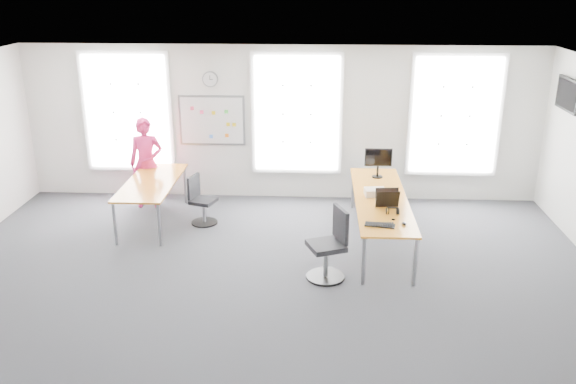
# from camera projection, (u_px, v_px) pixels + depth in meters

# --- Properties ---
(floor) EXTENTS (10.00, 10.00, 0.00)m
(floor) POSITION_uv_depth(u_px,v_px,m) (264.00, 294.00, 8.53)
(floor) COLOR #29292E
(floor) RESTS_ON ground
(ceiling) EXTENTS (10.00, 10.00, 0.00)m
(ceiling) POSITION_uv_depth(u_px,v_px,m) (261.00, 80.00, 7.52)
(ceiling) COLOR white
(ceiling) RESTS_ON ground
(wall_back) EXTENTS (10.00, 0.00, 10.00)m
(wall_back) POSITION_uv_depth(u_px,v_px,m) (281.00, 124.00, 11.79)
(wall_back) COLOR white
(wall_back) RESTS_ON ground
(window_left) EXTENTS (1.60, 0.06, 2.20)m
(window_left) POSITION_uv_depth(u_px,v_px,m) (127.00, 112.00, 11.83)
(window_left) COLOR silver
(window_left) RESTS_ON wall_back
(window_mid) EXTENTS (1.60, 0.06, 2.20)m
(window_mid) POSITION_uv_depth(u_px,v_px,m) (297.00, 114.00, 11.68)
(window_mid) COLOR silver
(window_mid) RESTS_ON wall_back
(window_right) EXTENTS (1.60, 0.06, 2.20)m
(window_right) POSITION_uv_depth(u_px,v_px,m) (455.00, 116.00, 11.53)
(window_right) COLOR silver
(window_right) RESTS_ON wall_back
(desk_right) EXTENTS (0.85, 3.19, 0.78)m
(desk_right) POSITION_uv_depth(u_px,v_px,m) (381.00, 200.00, 9.99)
(desk_right) COLOR orange
(desk_right) RESTS_ON ground
(desk_left) EXTENTS (0.86, 2.14, 0.78)m
(desk_left) POSITION_uv_depth(u_px,v_px,m) (152.00, 185.00, 10.78)
(desk_left) COLOR orange
(desk_left) RESTS_ON ground
(chair_right) EXTENTS (0.63, 0.63, 1.07)m
(chair_right) POSITION_uv_depth(u_px,v_px,m) (330.00, 248.00, 8.86)
(chair_right) COLOR black
(chair_right) RESTS_ON ground
(chair_left) EXTENTS (0.51, 0.50, 0.88)m
(chair_left) POSITION_uv_depth(u_px,v_px,m) (201.00, 203.00, 10.86)
(chair_left) COLOR black
(chair_left) RESTS_ON ground
(person) EXTENTS (0.68, 0.49, 1.73)m
(person) POSITION_uv_depth(u_px,v_px,m) (147.00, 163.00, 11.50)
(person) COLOR #CA215E
(person) RESTS_ON ground
(whiteboard) EXTENTS (1.20, 0.03, 0.90)m
(whiteboard) POSITION_uv_depth(u_px,v_px,m) (212.00, 121.00, 11.81)
(whiteboard) COLOR white
(whiteboard) RESTS_ON wall_back
(wall_clock) EXTENTS (0.30, 0.04, 0.30)m
(wall_clock) POSITION_uv_depth(u_px,v_px,m) (210.00, 79.00, 11.54)
(wall_clock) COLOR gray
(wall_clock) RESTS_ON wall_back
(tv) EXTENTS (0.06, 0.90, 0.55)m
(tv) POSITION_uv_depth(u_px,v_px,m) (568.00, 95.00, 10.34)
(tv) COLOR black
(tv) RESTS_ON wall_right
(keyboard) EXTENTS (0.46, 0.24, 0.02)m
(keyboard) POSITION_uv_depth(u_px,v_px,m) (380.00, 225.00, 8.86)
(keyboard) COLOR black
(keyboard) RESTS_ON desk_right
(mouse) EXTENTS (0.09, 0.12, 0.04)m
(mouse) POSITION_uv_depth(u_px,v_px,m) (404.00, 224.00, 8.89)
(mouse) COLOR black
(mouse) RESTS_ON desk_right
(lens_cap) EXTENTS (0.06, 0.06, 0.01)m
(lens_cap) POSITION_uv_depth(u_px,v_px,m) (393.00, 220.00, 9.08)
(lens_cap) COLOR black
(lens_cap) RESTS_ON desk_right
(headphones) EXTENTS (0.20, 0.11, 0.12)m
(headphones) POSITION_uv_depth(u_px,v_px,m) (392.00, 211.00, 9.27)
(headphones) COLOR black
(headphones) RESTS_ON desk_right
(laptop_sleeve) EXTENTS (0.37, 0.23, 0.30)m
(laptop_sleeve) POSITION_uv_depth(u_px,v_px,m) (387.00, 198.00, 9.53)
(laptop_sleeve) COLOR black
(laptop_sleeve) RESTS_ON desk_right
(paper_stack) EXTENTS (0.36, 0.29, 0.12)m
(paper_stack) POSITION_uv_depth(u_px,v_px,m) (375.00, 192.00, 10.06)
(paper_stack) COLOR beige
(paper_stack) RESTS_ON desk_right
(monitor) EXTENTS (0.48, 0.20, 0.54)m
(monitor) POSITION_uv_depth(u_px,v_px,m) (378.00, 160.00, 10.86)
(monitor) COLOR black
(monitor) RESTS_ON desk_right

